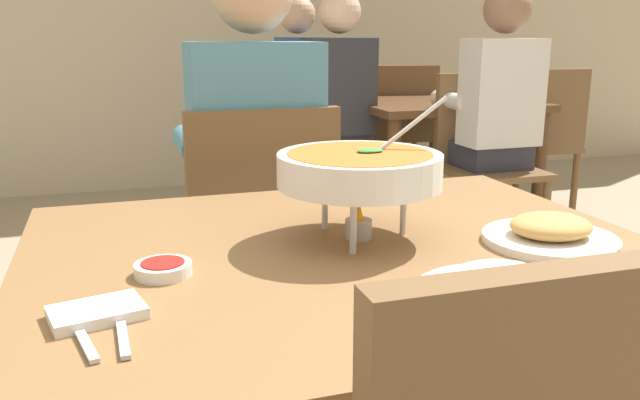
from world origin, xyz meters
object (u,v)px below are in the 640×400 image
(chair_bg_right, at_px, (327,140))
(chair_bg_window, at_px, (540,136))
(chair_bg_middle, at_px, (323,129))
(diner_main, at_px, (253,157))
(chair_diner_main, at_px, (258,239))
(patron_bg_right, at_px, (337,100))
(rice_plate, at_px, (499,289))
(patron_bg_left, at_px, (496,107))
(curry_bowl, at_px, (360,170))
(chair_bg_corner, at_px, (400,126))
(sauce_dish, at_px, (163,268))
(dining_table_far, at_px, (441,123))
(appetizer_plate, at_px, (550,233))
(dining_table_main, at_px, (345,304))
(chair_bg_left, at_px, (482,153))

(chair_bg_right, distance_m, chair_bg_window, 1.26)
(chair_bg_middle, bearing_deg, diner_main, -113.28)
(chair_diner_main, bearing_deg, patron_bg_right, 63.15)
(rice_plate, bearing_deg, patron_bg_left, 57.59)
(chair_bg_right, distance_m, patron_bg_right, 0.26)
(curry_bowl, bearing_deg, patron_bg_left, 50.88)
(chair_diner_main, xyz_separation_m, chair_bg_corner, (1.40, 2.07, 0.00))
(sauce_dish, height_order, chair_bg_right, chair_bg_right)
(dining_table_far, distance_m, patron_bg_right, 0.65)
(rice_plate, relative_size, appetizer_plate, 1.00)
(diner_main, distance_m, dining_table_far, 2.07)
(chair_bg_window, bearing_deg, chair_diner_main, -144.64)
(rice_plate, height_order, dining_table_far, rice_plate)
(chair_bg_window, bearing_deg, diner_main, -145.26)
(diner_main, bearing_deg, chair_bg_right, 64.74)
(dining_table_main, distance_m, rice_plate, 0.35)
(dining_table_main, distance_m, dining_table_far, 2.68)
(curry_bowl, relative_size, patron_bg_left, 0.25)
(curry_bowl, height_order, chair_bg_corner, curry_bowl)
(chair_bg_middle, height_order, chair_bg_corner, same)
(diner_main, bearing_deg, chair_bg_corner, 55.46)
(curry_bowl, bearing_deg, chair_bg_right, 72.91)
(rice_plate, bearing_deg, chair_diner_main, 96.66)
(chair_bg_right, relative_size, patron_bg_right, 0.69)
(chair_bg_right, bearing_deg, chair_bg_left, -45.47)
(diner_main, relative_size, chair_bg_corner, 1.46)
(chair_bg_corner, height_order, patron_bg_left, patron_bg_left)
(appetizer_plate, bearing_deg, sauce_dish, 175.75)
(rice_plate, height_order, chair_bg_middle, chair_bg_middle)
(chair_bg_corner, bearing_deg, dining_table_main, -116.49)
(patron_bg_right, bearing_deg, dining_table_main, -108.86)
(appetizer_plate, relative_size, sauce_dish, 2.67)
(curry_bowl, height_order, chair_bg_right, curry_bowl)
(chair_bg_corner, xyz_separation_m, patron_bg_right, (-0.62, -0.53, 0.24))
(chair_bg_window, relative_size, patron_bg_right, 0.69)
(chair_diner_main, relative_size, sauce_dish, 10.00)
(appetizer_plate, relative_size, chair_bg_middle, 0.27)
(chair_bg_right, xyz_separation_m, patron_bg_right, (0.02, -0.11, 0.24))
(appetizer_plate, height_order, chair_bg_corner, chair_bg_corner)
(curry_bowl, distance_m, rice_plate, 0.37)
(chair_bg_right, bearing_deg, chair_diner_main, -114.82)
(chair_bg_right, height_order, patron_bg_left, patron_bg_left)
(dining_table_main, xyz_separation_m, curry_bowl, (0.04, 0.04, 0.24))
(dining_table_main, relative_size, patron_bg_right, 0.85)
(dining_table_main, distance_m, chair_bg_window, 2.95)
(appetizer_plate, xyz_separation_m, patron_bg_right, (0.42, 2.38, 0.00))
(appetizer_plate, bearing_deg, dining_table_far, 66.16)
(diner_main, relative_size, patron_bg_right, 1.00)
(chair_bg_left, bearing_deg, sauce_dish, -133.05)
(appetizer_plate, height_order, chair_bg_middle, chair_bg_middle)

